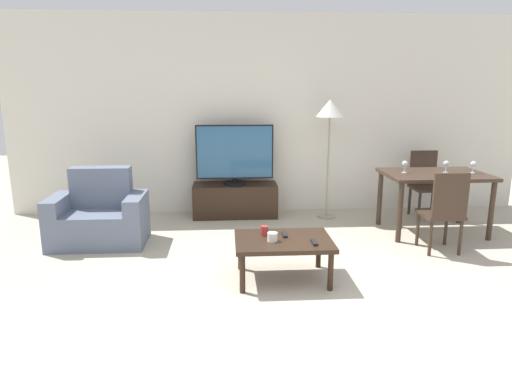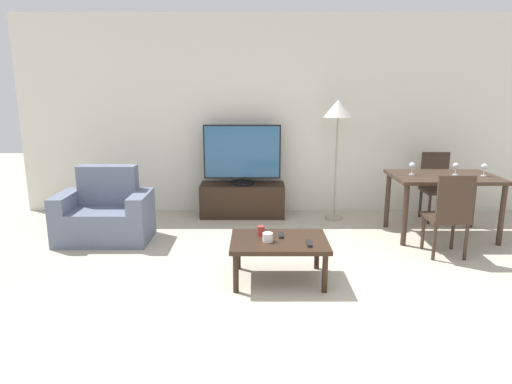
# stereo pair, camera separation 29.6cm
# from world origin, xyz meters

# --- Properties ---
(ground_plane) EXTENTS (18.00, 18.00, 0.00)m
(ground_plane) POSITION_xyz_m (0.00, 0.00, 0.00)
(ground_plane) COLOR #B2A893
(wall_back) EXTENTS (7.17, 0.06, 2.70)m
(wall_back) POSITION_xyz_m (0.00, 3.28, 1.35)
(wall_back) COLOR silver
(wall_back) RESTS_ON ground_plane
(armchair) EXTENTS (1.04, 0.64, 0.85)m
(armchair) POSITION_xyz_m (-2.06, 1.97, 0.30)
(armchair) COLOR slate
(armchair) RESTS_ON ground_plane
(tv_stand) EXTENTS (1.14, 0.45, 0.45)m
(tv_stand) POSITION_xyz_m (-0.50, 2.98, 0.22)
(tv_stand) COLOR black
(tv_stand) RESTS_ON ground_plane
(tv) EXTENTS (1.04, 0.32, 0.80)m
(tv) POSITION_xyz_m (-0.50, 2.98, 0.85)
(tv) COLOR black
(tv) RESTS_ON tv_stand
(coffee_table) EXTENTS (0.88, 0.64, 0.39)m
(coffee_table) POSITION_xyz_m (-0.11, 0.83, 0.34)
(coffee_table) COLOR black
(coffee_table) RESTS_ON ground_plane
(dining_table) EXTENTS (1.20, 0.81, 0.74)m
(dining_table) POSITION_xyz_m (1.88, 2.12, 0.64)
(dining_table) COLOR #38281E
(dining_table) RESTS_ON ground_plane
(dining_chair_near) EXTENTS (0.40, 0.40, 0.89)m
(dining_chair_near) POSITION_xyz_m (1.67, 1.40, 0.49)
(dining_chair_near) COLOR #38281E
(dining_chair_near) RESTS_ON ground_plane
(dining_chair_far) EXTENTS (0.40, 0.40, 0.89)m
(dining_chair_far) POSITION_xyz_m (2.09, 2.84, 0.49)
(dining_chair_far) COLOR #38281E
(dining_chair_far) RESTS_ON ground_plane
(floor_lamp) EXTENTS (0.37, 0.37, 1.58)m
(floor_lamp) POSITION_xyz_m (0.74, 2.83, 1.39)
(floor_lamp) COLOR gray
(floor_lamp) RESTS_ON ground_plane
(remote_primary) EXTENTS (0.04, 0.15, 0.02)m
(remote_primary) POSITION_xyz_m (-0.09, 0.93, 0.40)
(remote_primary) COLOR black
(remote_primary) RESTS_ON coffee_table
(remote_secondary) EXTENTS (0.04, 0.15, 0.02)m
(remote_secondary) POSITION_xyz_m (0.15, 0.70, 0.40)
(remote_secondary) COLOR black
(remote_secondary) RESTS_ON coffee_table
(cup_white_near) EXTENTS (0.07, 0.07, 0.09)m
(cup_white_near) POSITION_xyz_m (-0.27, 0.95, 0.44)
(cup_white_near) COLOR maroon
(cup_white_near) RESTS_ON coffee_table
(cup_colored_far) EXTENTS (0.09, 0.09, 0.08)m
(cup_colored_far) POSITION_xyz_m (-0.21, 0.78, 0.43)
(cup_colored_far) COLOR white
(cup_colored_far) RESTS_ON coffee_table
(wine_glass_left) EXTENTS (0.07, 0.07, 0.15)m
(wine_glass_left) POSITION_xyz_m (1.51, 2.15, 0.84)
(wine_glass_left) COLOR silver
(wine_glass_left) RESTS_ON dining_table
(wine_glass_center) EXTENTS (0.07, 0.07, 0.15)m
(wine_glass_center) POSITION_xyz_m (2.01, 2.13, 0.84)
(wine_glass_center) COLOR silver
(wine_glass_center) RESTS_ON dining_table
(wine_glass_right) EXTENTS (0.07, 0.07, 0.15)m
(wine_glass_right) POSITION_xyz_m (2.31, 2.07, 0.84)
(wine_glass_right) COLOR silver
(wine_glass_right) RESTS_ON dining_table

